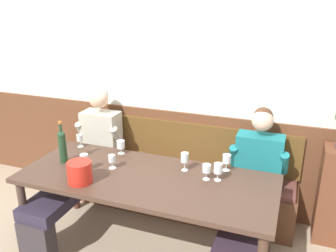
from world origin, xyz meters
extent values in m
cube|color=silver|center=(0.00, 1.09, 1.40)|extent=(6.80, 0.08, 2.80)
cube|color=brown|center=(0.00, 1.04, 0.52)|extent=(6.80, 0.03, 1.04)
cube|color=brown|center=(0.00, 0.81, 0.22)|extent=(2.46, 0.42, 0.44)
cube|color=brown|center=(0.00, 0.81, 0.47)|extent=(2.41, 0.39, 0.05)
cube|color=brown|center=(0.00, 1.00, 0.71)|extent=(2.46, 0.04, 0.45)
cube|color=#483227|center=(0.00, 0.10, 0.73)|extent=(2.16, 0.88, 0.04)
cylinder|color=#48352E|center=(-1.01, -0.27, 0.36)|extent=(0.07, 0.07, 0.71)
cylinder|color=#4F2C21|center=(-1.01, 0.48, 0.36)|extent=(0.07, 0.07, 0.71)
cylinder|color=#4E362C|center=(1.01, 0.48, 0.36)|extent=(0.07, 0.07, 0.71)
cube|color=#342C31|center=(-0.84, -0.34, 0.19)|extent=(0.31, 0.14, 0.38)
cube|color=#2D2739|center=(-0.84, 0.19, 0.43)|extent=(0.34, 1.15, 0.11)
cube|color=#B4B2A1|center=(-0.84, 0.81, 0.75)|extent=(0.40, 0.23, 0.52)
sphere|color=beige|center=(-0.84, 0.80, 1.17)|extent=(0.20, 0.20, 0.20)
sphere|color=beige|center=(-0.84, 0.83, 1.19)|extent=(0.19, 0.19, 0.19)
cylinder|color=#B4B2A1|center=(-1.06, 0.76, 0.78)|extent=(0.08, 0.20, 0.27)
cylinder|color=#B4B2A1|center=(-0.63, 0.76, 0.78)|extent=(0.08, 0.20, 0.27)
cube|color=#352635|center=(0.84, 0.19, 0.43)|extent=(0.36, 1.16, 0.11)
cube|color=#1A6F75|center=(0.84, 0.81, 0.74)|extent=(0.43, 0.21, 0.49)
sphere|color=beige|center=(0.84, 0.80, 1.13)|extent=(0.19, 0.19, 0.19)
sphere|color=#4F3220|center=(0.84, 0.83, 1.15)|extent=(0.18, 0.18, 0.18)
cylinder|color=#1A6F75|center=(0.62, 0.77, 0.75)|extent=(0.08, 0.20, 0.27)
cylinder|color=#1A6F75|center=(1.07, 0.77, 0.75)|extent=(0.08, 0.20, 0.27)
cylinder|color=red|center=(-0.46, -0.17, 0.84)|extent=(0.20, 0.20, 0.18)
cylinder|color=#203F26|center=(-0.82, 0.10, 0.88)|extent=(0.07, 0.07, 0.25)
sphere|color=#203F26|center=(-0.82, 0.10, 1.01)|extent=(0.07, 0.07, 0.07)
cylinder|color=#203F26|center=(-0.82, 0.10, 1.07)|extent=(0.03, 0.03, 0.10)
cylinder|color=orange|center=(-0.82, 0.10, 1.13)|extent=(0.03, 0.03, 0.02)
cylinder|color=silver|center=(0.48, 0.24, 0.75)|extent=(0.06, 0.06, 0.00)
cylinder|color=silver|center=(0.48, 0.24, 0.79)|extent=(0.01, 0.01, 0.07)
cylinder|color=silver|center=(0.48, 0.24, 0.85)|extent=(0.07, 0.07, 0.07)
cylinder|color=#E7D281|center=(0.48, 0.24, 0.83)|extent=(0.06, 0.06, 0.02)
cylinder|color=silver|center=(-0.34, 0.15, 0.75)|extent=(0.06, 0.06, 0.00)
cylinder|color=silver|center=(-0.34, 0.15, 0.78)|extent=(0.01, 0.01, 0.06)
cylinder|color=silver|center=(-0.34, 0.15, 0.84)|extent=(0.06, 0.06, 0.06)
cylinder|color=silver|center=(0.26, 0.33, 0.75)|extent=(0.06, 0.06, 0.00)
cylinder|color=silver|center=(0.26, 0.33, 0.79)|extent=(0.01, 0.01, 0.08)
cylinder|color=silver|center=(0.26, 0.33, 0.87)|extent=(0.07, 0.07, 0.08)
cylinder|color=beige|center=(0.26, 0.33, 0.85)|extent=(0.06, 0.06, 0.03)
cylinder|color=silver|center=(0.57, 0.25, 0.75)|extent=(0.06, 0.06, 0.00)
cylinder|color=silver|center=(0.57, 0.25, 0.79)|extent=(0.01, 0.01, 0.06)
cylinder|color=silver|center=(0.57, 0.25, 0.86)|extent=(0.07, 0.07, 0.08)
cylinder|color=#F2D58E|center=(0.57, 0.25, 0.83)|extent=(0.06, 0.06, 0.02)
cylinder|color=silver|center=(-0.42, 0.45, 0.75)|extent=(0.07, 0.07, 0.00)
cylinder|color=silver|center=(-0.42, 0.45, 0.78)|extent=(0.01, 0.01, 0.06)
cylinder|color=silver|center=(-0.42, 0.45, 0.85)|extent=(0.08, 0.08, 0.07)
cylinder|color=#E1DF7C|center=(-0.42, 0.45, 0.82)|extent=(0.07, 0.07, 0.03)
cylinder|color=silver|center=(0.60, 0.45, 0.75)|extent=(0.06, 0.06, 0.00)
cylinder|color=silver|center=(0.60, 0.45, 0.79)|extent=(0.01, 0.01, 0.07)
cylinder|color=silver|center=(0.60, 0.45, 0.86)|extent=(0.07, 0.07, 0.07)
cylinder|color=beige|center=(0.60, 0.45, 0.84)|extent=(0.06, 0.06, 0.03)
cylinder|color=silver|center=(-0.88, 0.46, 0.75)|extent=(0.06, 0.06, 0.00)
cylinder|color=silver|center=(-0.88, 0.46, 0.79)|extent=(0.01, 0.01, 0.06)
cylinder|color=silver|center=(-0.88, 0.46, 0.85)|extent=(0.06, 0.06, 0.07)
cylinder|color=#EECF8D|center=(-0.88, 0.46, 0.83)|extent=(0.05, 0.05, 0.02)
cylinder|color=silver|center=(-0.55, 0.03, 0.75)|extent=(0.06, 0.06, 0.00)
cylinder|color=silver|center=(-0.55, 0.03, 0.79)|extent=(0.01, 0.01, 0.07)
cylinder|color=silver|center=(-0.55, 0.03, 0.86)|extent=(0.07, 0.07, 0.08)
cylinder|color=#EBCF88|center=(-0.55, 0.03, 0.84)|extent=(0.06, 0.06, 0.03)
cube|color=brown|center=(1.53, 0.86, 0.47)|extent=(0.28, 0.28, 0.93)
camera|label=1|loc=(1.10, -2.31, 2.16)|focal=37.88mm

